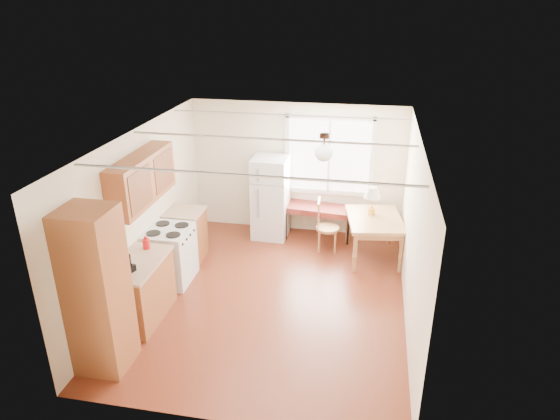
% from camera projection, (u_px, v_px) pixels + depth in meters
% --- Properties ---
extents(room_shell, '(4.60, 5.60, 2.62)m').
position_uv_depth(room_shell, '(270.00, 223.00, 7.17)').
color(room_shell, '#511D10').
rests_on(room_shell, ground).
extents(kitchen_run, '(0.65, 3.40, 2.20)m').
position_uv_depth(kitchen_run, '(143.00, 258.00, 7.05)').
color(kitchen_run, brown).
rests_on(kitchen_run, ground).
extents(window_unit, '(1.64, 0.05, 1.51)m').
position_uv_depth(window_unit, '(329.00, 156.00, 9.18)').
color(window_unit, white).
rests_on(window_unit, room_shell).
extents(pendant_light, '(0.26, 0.26, 0.40)m').
position_uv_depth(pendant_light, '(324.00, 151.00, 7.02)').
color(pendant_light, black).
rests_on(pendant_light, room_shell).
extents(refrigerator, '(0.66, 0.68, 1.56)m').
position_uv_depth(refrigerator, '(271.00, 198.00, 9.34)').
color(refrigerator, silver).
rests_on(refrigerator, ground).
extents(bench, '(1.43, 0.66, 0.64)m').
position_uv_depth(bench, '(318.00, 210.00, 9.33)').
color(bench, '#5B1A15').
rests_on(bench, ground).
extents(dining_table, '(1.08, 1.33, 0.75)m').
position_uv_depth(dining_table, '(374.00, 223.00, 8.59)').
color(dining_table, '#9E6B3C').
rests_on(dining_table, ground).
extents(chair, '(0.42, 0.42, 0.95)m').
position_uv_depth(chair, '(323.00, 222.00, 8.89)').
color(chair, '#9E6B3C').
rests_on(chair, ground).
extents(table_lamp, '(0.29, 0.29, 0.50)m').
position_uv_depth(table_lamp, '(372.00, 195.00, 8.57)').
color(table_lamp, gold).
rests_on(table_lamp, dining_table).
extents(coffee_maker, '(0.26, 0.30, 0.40)m').
position_uv_depth(coffee_maker, '(122.00, 264.00, 6.48)').
color(coffee_maker, black).
rests_on(coffee_maker, kitchen_run).
extents(kettle, '(0.10, 0.10, 0.20)m').
position_uv_depth(kettle, '(146.00, 243.00, 7.16)').
color(kettle, red).
rests_on(kettle, kitchen_run).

